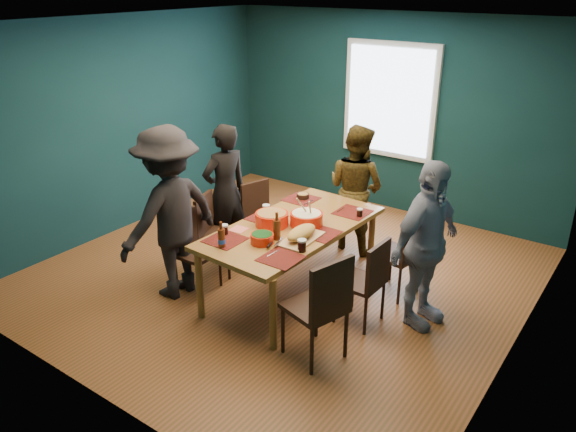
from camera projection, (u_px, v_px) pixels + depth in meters
name	position (u px, v px, depth m)	size (l,w,h in m)	color
room	(298.00, 151.00, 6.03)	(5.01, 5.01, 2.71)	#964F2B
dining_table	(292.00, 232.00, 5.75)	(1.11, 2.06, 0.77)	olive
chair_left_far	(260.00, 212.00, 6.70)	(0.49, 0.49, 0.87)	black
chair_left_mid	(213.00, 227.00, 6.27)	(0.51, 0.51, 0.89)	black
chair_left_near	(191.00, 244.00, 5.92)	(0.40, 0.40, 0.86)	black
chair_right_far	(404.00, 250.00, 5.74)	(0.47, 0.47, 0.91)	black
chair_right_mid	(368.00, 277.00, 5.26)	(0.41, 0.41, 0.88)	black
chair_right_near	(322.00, 302.00, 4.71)	(0.57, 0.57, 1.01)	black
person_far_left	(225.00, 192.00, 6.51)	(0.58, 0.38, 1.60)	black
person_back	(356.00, 188.00, 6.71)	(0.75, 0.58, 1.54)	black
person_right	(426.00, 246.00, 5.17)	(0.96, 0.40, 1.64)	silver
person_near_left	(170.00, 214.00, 5.66)	(1.16, 0.67, 1.80)	black
bowl_salad	(272.00, 218.00, 5.70)	(0.34, 0.34, 0.14)	red
bowl_dumpling	(306.00, 218.00, 5.69)	(0.33, 0.33, 0.31)	red
bowl_herbs	(262.00, 238.00, 5.32)	(0.22, 0.22, 0.10)	red
cutting_board	(301.00, 234.00, 5.38)	(0.31, 0.63, 0.14)	tan
small_bowl	(303.00, 196.00, 6.40)	(0.14, 0.14, 0.06)	black
beer_bottle_a	(222.00, 238.00, 5.23)	(0.07, 0.07, 0.26)	#4D210D
beer_bottle_b	(277.00, 229.00, 5.38)	(0.07, 0.07, 0.28)	#4D210D
cola_glass_a	(225.00, 229.00, 5.50)	(0.07, 0.07, 0.10)	black
cola_glass_b	(302.00, 245.00, 5.16)	(0.09, 0.09, 0.12)	black
cola_glass_c	(360.00, 212.00, 5.91)	(0.07, 0.07, 0.09)	black
cola_glass_d	(266.00, 209.00, 5.95)	(0.08, 0.08, 0.11)	black
napkin_a	(329.00, 233.00, 5.54)	(0.13, 0.13, 0.00)	#E0695E
napkin_b	(239.00, 229.00, 5.63)	(0.15, 0.15, 0.00)	#E0695E
napkin_c	(280.00, 258.00, 5.06)	(0.12, 0.12, 0.00)	#E0695E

